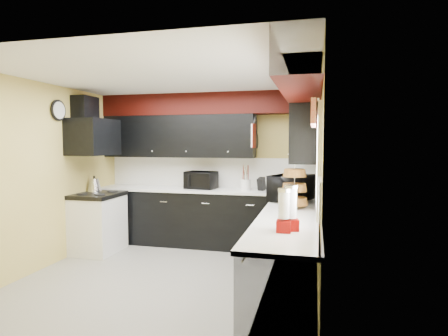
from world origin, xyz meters
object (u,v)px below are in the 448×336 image
toaster_oven (201,180)px  kettle (94,185)px  knife_block (261,184)px  microwave (291,188)px  utensil_crock (246,185)px

toaster_oven → kettle: (-1.60, -0.57, -0.06)m
toaster_oven → knife_block: (1.01, -0.01, -0.04)m
toaster_oven → microwave: 1.79m
toaster_oven → knife_block: bearing=7.6°
microwave → knife_block: 1.06m
microwave → knife_block: microwave is taller
utensil_crock → knife_block: knife_block is taller
toaster_oven → utensil_crock: bearing=5.7°
toaster_oven → microwave: microwave is taller
toaster_oven → kettle: bearing=-151.9°
toaster_oven → utensil_crock: size_ratio=2.84×
utensil_crock → kettle: bearing=-167.2°
toaster_oven → utensil_crock: 0.76m
microwave → kettle: microwave is taller
microwave → kettle: bearing=104.9°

